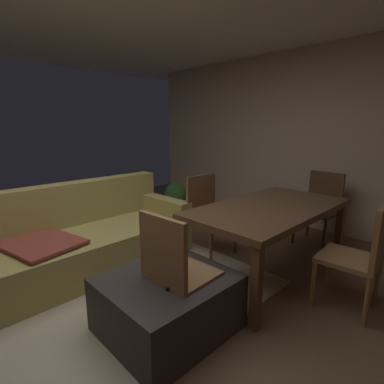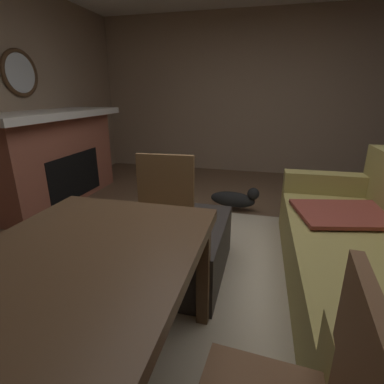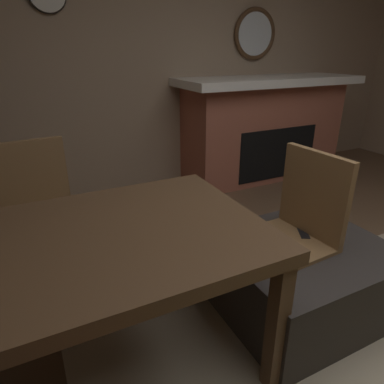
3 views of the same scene
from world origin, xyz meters
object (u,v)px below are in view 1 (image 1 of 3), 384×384
Objects in this scene: couch at (82,241)px; ottoman_coffee_table at (168,303)px; dining_chair_south at (362,251)px; dining_chair_north at (207,209)px; dining_chair_east at (321,204)px; potted_plant at (175,196)px; tv_remote at (168,283)px; dining_chair_west at (174,268)px; dining_table at (269,213)px.

couch is 1.41m from ottoman_coffee_table.
dining_chair_south is 1.00× the size of dining_chair_north.
dining_chair_east is 1.00× the size of dining_chair_south.
potted_plant is at bearing 75.40° from dining_chair_south.
ottoman_coffee_table is 5.62× the size of tv_remote.
dining_chair_west is at bearing 46.49° from tv_remote.
dining_chair_north is at bearing -118.64° from potted_plant.
dining_chair_north is (-1.26, 0.86, 0.00)m from dining_chair_east.
ottoman_coffee_table is 0.97× the size of dining_chair_west.
dining_chair_south is at bearing -33.86° from dining_chair_west.
dining_table is at bearing -48.42° from couch.
dining_chair_east is (2.53, 0.00, 0.00)m from dining_chair_west.
ottoman_coffee_table is at bearing 177.42° from dining_table.
couch is 1.99m from dining_table.
dining_chair_north is at bearing 89.52° from dining_table.
dining_chair_north is 1.76× the size of potted_plant.
potted_plant is at bearing 61.36° from dining_chair_north.
couch is at bearing 91.43° from dining_chair_west.
dining_chair_east is 1.00× the size of dining_chair_north.
dining_chair_east is at bearing -34.39° from dining_chair_north.
ottoman_coffee_table is 0.32m from dining_chair_west.
dining_chair_east is at bearing 34.24° from dining_chair_south.
dining_chair_north is (0.00, 1.72, 0.00)m from dining_chair_south.
ottoman_coffee_table is at bearing 144.54° from dining_chair_south.
dining_chair_west is 1.54m from dining_chair_north.
dining_chair_north is at bearing 89.99° from dining_chair_south.
couch is 1.49m from dining_chair_west.
ottoman_coffee_table is 3.19m from potted_plant.
dining_chair_north is at bearing 63.55° from tv_remote.
dining_chair_east is at bearing -0.11° from dining_table.
tv_remote is 0.09× the size of dining_table.
dining_table is at bearing -90.48° from dining_chair_north.
dining_chair_south is (1.31, -2.33, 0.21)m from couch.
couch is at bearing 155.06° from dining_chair_north.
dining_table is 2.60m from potted_plant.
tv_remote is at bearing 148.51° from dining_chair_south.
dining_chair_west is (0.01, -0.06, 0.31)m from ottoman_coffee_table.
dining_chair_east and dining_chair_north have the same top height.
dining_chair_south is at bearing -104.60° from potted_plant.
dining_chair_east is at bearing -29.79° from couch.
dining_table is at bearing 90.46° from dining_chair_south.
potted_plant is (0.85, 1.56, -0.24)m from dining_chair_north.
dining_chair_south is (1.29, -0.92, 0.31)m from ottoman_coffee_table.
dining_table is 1.88× the size of dining_chair_west.
tv_remote reaches higher than ottoman_coffee_table.
couch is at bearing 150.21° from dining_chair_east.
tv_remote is 3.30m from potted_plant.
dining_chair_south reaches higher than tv_remote.
dining_chair_east reaches higher than dining_table.
tv_remote is 1.37m from dining_table.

